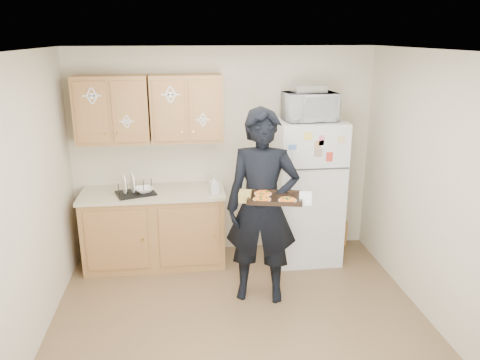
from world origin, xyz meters
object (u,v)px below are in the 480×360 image
Objects in this scene: refrigerator at (307,191)px; dish_rack at (135,187)px; baking_tray at (275,198)px; microwave at (310,107)px; person at (262,207)px.

refrigerator is 1.99m from dish_rack.
microwave is at bearing 74.40° from baking_tray.
baking_tray is 0.87× the size of microwave.
microwave is 2.15m from dish_rack.
person is at bearing 115.83° from baking_tray.
person is 0.36m from baking_tray.
dish_rack is at bearing 174.13° from microwave.
baking_tray is at bearing -123.35° from microwave.
refrigerator reaches higher than dish_rack.
person is 1.55m from dish_rack.
baking_tray is (0.07, -0.29, 0.20)m from person.
refrigerator is at bearing 59.34° from microwave.
refrigerator is 3.01× the size of microwave.
microwave reaches higher than baking_tray.
dish_rack is (-1.99, -0.01, 0.13)m from refrigerator.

